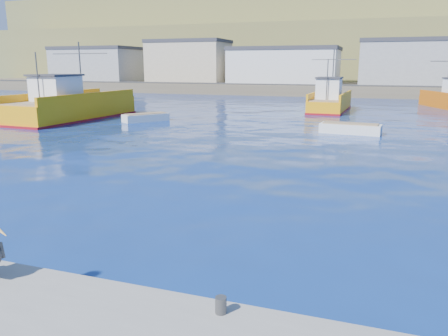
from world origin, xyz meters
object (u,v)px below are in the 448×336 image
object	(u,v)px
skiff_left	(146,118)
skiff_mid	(350,129)
trawler_yellow_b	(330,102)
trawler_yellow_a	(71,107)

from	to	relation	value
skiff_left	skiff_mid	size ratio (longest dim) A/B	0.92
trawler_yellow_b	skiff_left	xyz separation A→B (m)	(-13.89, -13.88, -0.69)
trawler_yellow_a	skiff_mid	distance (m)	23.67
trawler_yellow_a	trawler_yellow_b	xyz separation A→B (m)	(20.70, 14.81, -0.18)
trawler_yellow_b	skiff_mid	distance (m)	15.59
trawler_yellow_b	skiff_mid	size ratio (longest dim) A/B	2.31
trawler_yellow_a	trawler_yellow_b	size ratio (longest dim) A/B	1.35
trawler_yellow_b	skiff_left	bearing A→B (deg)	-135.01
trawler_yellow_b	skiff_left	distance (m)	19.65
skiff_left	skiff_mid	world-z (taller)	skiff_mid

